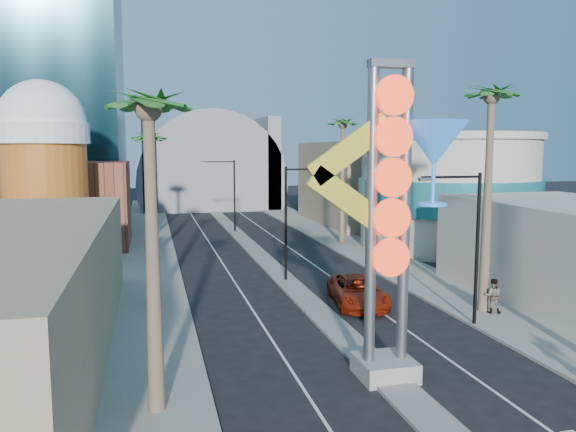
# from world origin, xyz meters

# --- Properties ---
(ground) EXTENTS (240.00, 240.00, 0.00)m
(ground) POSITION_xyz_m (0.00, 0.00, 0.00)
(ground) COLOR black
(ground) RESTS_ON ground
(sidewalk_west) EXTENTS (5.00, 100.00, 0.15)m
(sidewalk_west) POSITION_xyz_m (-9.50, 35.00, 0.07)
(sidewalk_west) COLOR gray
(sidewalk_west) RESTS_ON ground
(sidewalk_east) EXTENTS (5.00, 100.00, 0.15)m
(sidewalk_east) POSITION_xyz_m (9.50, 35.00, 0.07)
(sidewalk_east) COLOR gray
(sidewalk_east) RESTS_ON ground
(median) EXTENTS (1.60, 84.00, 0.15)m
(median) POSITION_xyz_m (0.00, 38.00, 0.07)
(median) COLOR gray
(median) RESTS_ON ground
(hotel_tower) EXTENTS (20.00, 20.00, 50.00)m
(hotel_tower) POSITION_xyz_m (-22.00, 52.00, 25.00)
(hotel_tower) COLOR black
(hotel_tower) RESTS_ON ground
(brick_filler_west) EXTENTS (10.00, 10.00, 8.00)m
(brick_filler_west) POSITION_xyz_m (-16.00, 38.00, 4.00)
(brick_filler_west) COLOR brown
(brick_filler_west) RESTS_ON ground
(filler_east) EXTENTS (10.00, 20.00, 10.00)m
(filler_east) POSITION_xyz_m (16.00, 48.00, 5.00)
(filler_east) COLOR tan
(filler_east) RESTS_ON ground
(beer_mug) EXTENTS (7.00, 7.00, 14.50)m
(beer_mug) POSITION_xyz_m (-17.00, 30.00, 7.84)
(beer_mug) COLOR #B56118
(beer_mug) RESTS_ON ground
(turquoise_building) EXTENTS (16.60, 16.60, 10.60)m
(turquoise_building) POSITION_xyz_m (18.00, 30.00, 5.25)
(turquoise_building) COLOR beige
(turquoise_building) RESTS_ON ground
(canopy) EXTENTS (22.00, 16.00, 22.00)m
(canopy) POSITION_xyz_m (0.00, 72.00, 4.31)
(canopy) COLOR slate
(canopy) RESTS_ON ground
(neon_sign) EXTENTS (6.53, 2.60, 12.55)m
(neon_sign) POSITION_xyz_m (0.82, 2.96, 7.31)
(neon_sign) COLOR gray
(neon_sign) RESTS_ON ground
(streetlight_0) EXTENTS (3.79, 0.25, 8.00)m
(streetlight_0) POSITION_xyz_m (0.55, 20.00, 4.88)
(streetlight_0) COLOR black
(streetlight_0) RESTS_ON ground
(streetlight_1) EXTENTS (3.79, 0.25, 8.00)m
(streetlight_1) POSITION_xyz_m (-0.55, 44.00, 4.88)
(streetlight_1) COLOR black
(streetlight_1) RESTS_ON ground
(streetlight_2) EXTENTS (3.45, 0.25, 8.00)m
(streetlight_2) POSITION_xyz_m (6.72, 8.00, 4.83)
(streetlight_2) COLOR black
(streetlight_2) RESTS_ON ground
(palm_0) EXTENTS (2.40, 2.40, 11.70)m
(palm_0) POSITION_xyz_m (-9.00, 2.00, 9.93)
(palm_0) COLOR brown
(palm_0) RESTS_ON ground
(palm_1) EXTENTS (2.40, 2.40, 12.70)m
(palm_1) POSITION_xyz_m (-9.00, 16.00, 10.82)
(palm_1) COLOR brown
(palm_1) RESTS_ON ground
(palm_2) EXTENTS (2.40, 2.40, 11.20)m
(palm_2) POSITION_xyz_m (-9.00, 30.00, 9.48)
(palm_2) COLOR brown
(palm_2) RESTS_ON ground
(palm_3) EXTENTS (2.40, 2.40, 11.20)m
(palm_3) POSITION_xyz_m (-9.00, 42.00, 9.48)
(palm_3) COLOR brown
(palm_3) RESTS_ON ground
(palm_5) EXTENTS (2.40, 2.40, 13.20)m
(palm_5) POSITION_xyz_m (9.00, 10.00, 11.27)
(palm_5) COLOR brown
(palm_5) RESTS_ON ground
(palm_6) EXTENTS (2.40, 2.40, 11.70)m
(palm_6) POSITION_xyz_m (9.00, 22.00, 9.93)
(palm_6) COLOR brown
(palm_6) RESTS_ON ground
(palm_7) EXTENTS (2.40, 2.40, 12.70)m
(palm_7) POSITION_xyz_m (9.00, 34.00, 10.82)
(palm_7) COLOR brown
(palm_7) RESTS_ON ground
(red_pickup) EXTENTS (3.62, 6.44, 1.70)m
(red_pickup) POSITION_xyz_m (2.72, 13.17, 0.85)
(red_pickup) COLOR maroon
(red_pickup) RESTS_ON ground
(pedestrian_b) EXTENTS (1.17, 1.08, 1.94)m
(pedestrian_b) POSITION_xyz_m (9.23, 9.47, 1.12)
(pedestrian_b) COLOR gray
(pedestrian_b) RESTS_ON sidewalk_east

